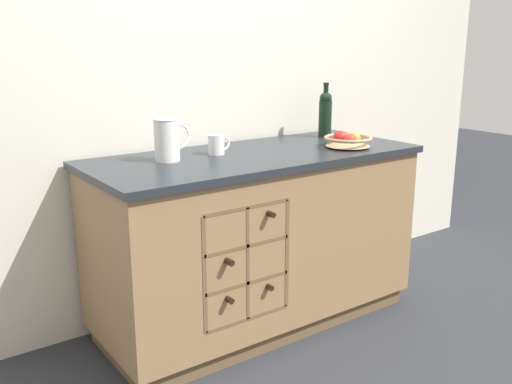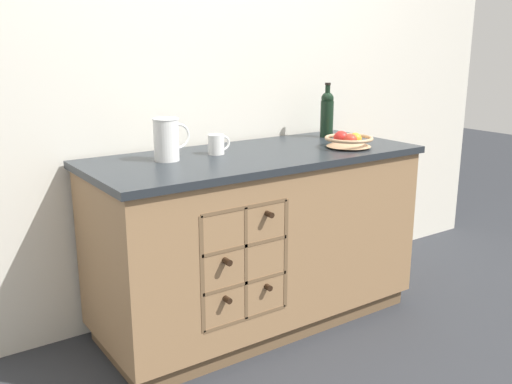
# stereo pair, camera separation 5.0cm
# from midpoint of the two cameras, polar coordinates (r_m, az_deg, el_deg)

# --- Properties ---
(ground_plane) EXTENTS (14.00, 14.00, 0.00)m
(ground_plane) POSITION_cam_midpoint_polar(r_m,az_deg,el_deg) (3.16, 0.47, -12.64)
(ground_plane) COLOR #2D3035
(back_wall) EXTENTS (4.40, 0.06, 2.55)m
(back_wall) POSITION_cam_midpoint_polar(r_m,az_deg,el_deg) (3.14, -3.80, 11.51)
(back_wall) COLOR silver
(back_wall) RESTS_ON ground_plane
(kitchen_island) EXTENTS (1.70, 0.73, 0.92)m
(kitchen_island) POSITION_cam_midpoint_polar(r_m,az_deg,el_deg) (2.97, 0.46, -4.69)
(kitchen_island) COLOR brown
(kitchen_island) RESTS_ON ground_plane
(fruit_bowl) EXTENTS (0.25, 0.25, 0.09)m
(fruit_bowl) POSITION_cam_midpoint_polar(r_m,az_deg,el_deg) (3.03, 9.71, 5.12)
(fruit_bowl) COLOR tan
(fruit_bowl) RESTS_ON kitchen_island
(white_pitcher) EXTENTS (0.18, 0.12, 0.20)m
(white_pitcher) POSITION_cam_midpoint_polar(r_m,az_deg,el_deg) (2.68, -8.37, 5.32)
(white_pitcher) COLOR white
(white_pitcher) RESTS_ON kitchen_island
(ceramic_mug) EXTENTS (0.12, 0.08, 0.10)m
(ceramic_mug) POSITION_cam_midpoint_polar(r_m,az_deg,el_deg) (2.82, -3.43, 4.79)
(ceramic_mug) COLOR white
(ceramic_mug) RESTS_ON kitchen_island
(standing_wine_bottle) EXTENTS (0.08, 0.08, 0.31)m
(standing_wine_bottle) POSITION_cam_midpoint_polar(r_m,az_deg,el_deg) (3.35, 7.54, 7.84)
(standing_wine_bottle) COLOR black
(standing_wine_bottle) RESTS_ON kitchen_island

